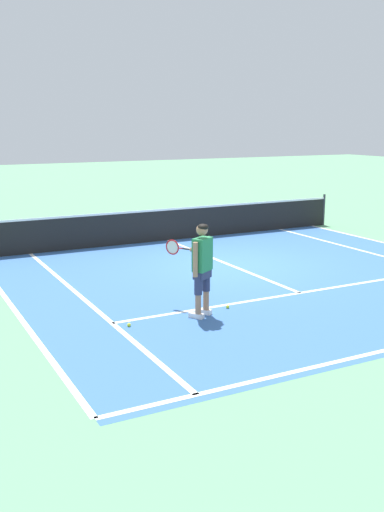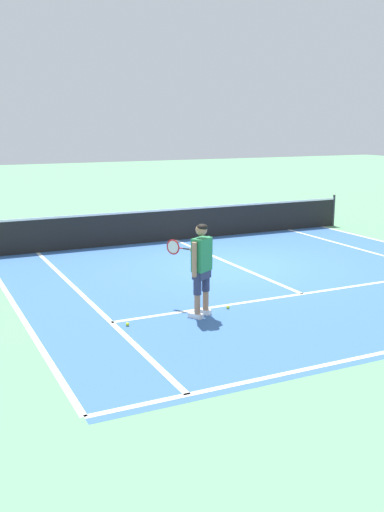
% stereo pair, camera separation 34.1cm
% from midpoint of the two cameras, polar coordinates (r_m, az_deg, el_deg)
% --- Properties ---
extents(ground_plane, '(80.00, 80.00, 0.00)m').
position_cam_midpoint_polar(ground_plane, '(14.67, 3.07, -0.90)').
color(ground_plane, '#609E70').
extents(court_inner_surface, '(10.98, 9.97, 0.00)m').
position_cam_midpoint_polar(court_inner_surface, '(13.71, 5.54, -1.90)').
color(court_inner_surface, '#3866A8').
rests_on(court_inner_surface, ground).
extents(line_service, '(8.23, 0.10, 0.01)m').
position_cam_midpoint_polar(line_service, '(12.44, 9.60, -3.54)').
color(line_service, white).
rests_on(line_service, ground).
extents(line_centre_service, '(0.10, 6.40, 0.01)m').
position_cam_midpoint_polar(line_centre_service, '(15.02, 2.26, -0.55)').
color(line_centre_service, white).
rests_on(line_centre_service, ground).
extents(line_singles_left, '(0.10, 9.57, 0.01)m').
position_cam_midpoint_polar(line_singles_left, '(12.04, -11.16, -4.15)').
color(line_singles_left, white).
rests_on(line_singles_left, ground).
extents(line_doubles_left, '(0.10, 9.57, 0.01)m').
position_cam_midpoint_polar(line_doubles_left, '(11.76, -17.61, -4.93)').
color(line_doubles_left, white).
rests_on(line_doubles_left, ground).
extents(tennis_net, '(11.96, 0.08, 1.07)m').
position_cam_midpoint_polar(tennis_net, '(17.72, -2.88, 3.10)').
color(tennis_net, '#333338').
rests_on(tennis_net, ground).
extents(tennis_player, '(0.55, 1.22, 1.71)m').
position_cam_midpoint_polar(tennis_player, '(10.58, -0.03, -0.72)').
color(tennis_player, white).
rests_on(tennis_player, ground).
extents(tennis_ball_near_feet, '(0.07, 0.07, 0.07)m').
position_cam_midpoint_polar(tennis_ball_near_feet, '(11.28, 2.60, -4.92)').
color(tennis_ball_near_feet, '#CCE02D').
rests_on(tennis_ball_near_feet, ground).
extents(tennis_ball_by_baseline, '(0.07, 0.07, 0.07)m').
position_cam_midpoint_polar(tennis_ball_by_baseline, '(10.36, -7.05, -6.62)').
color(tennis_ball_by_baseline, '#CCE02D').
rests_on(tennis_ball_by_baseline, ground).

